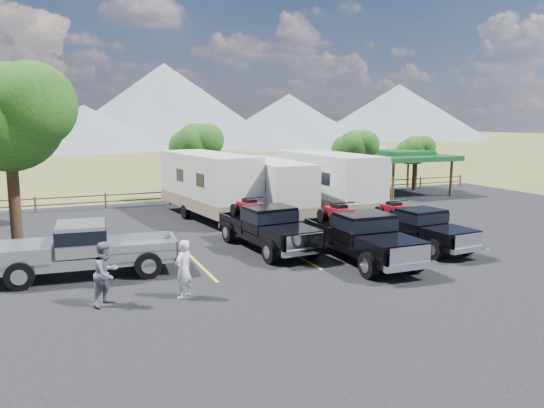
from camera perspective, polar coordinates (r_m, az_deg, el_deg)
name	(u,v)px	position (r m, az deg, el deg)	size (l,w,h in m)	color
ground	(387,274)	(19.76, 12.29, -7.34)	(320.00, 320.00, 0.00)	#535C27
asphalt_lot	(345,254)	(22.18, 7.85, -5.34)	(44.00, 34.00, 0.04)	black
stall_lines	(333,248)	(23.02, 6.58, -4.72)	(12.12, 5.50, 0.01)	gold
tree_big_nw	(7,117)	(24.54, -26.63, 8.33)	(5.54, 5.18, 7.84)	black
tree_ne_a	(355,148)	(38.18, 8.93, 5.97)	(3.11, 2.92, 4.76)	black
tree_ne_b	(415,150)	(42.43, 15.16, 5.59)	(2.77, 2.59, 4.27)	black
tree_north	(196,145)	(35.67, -8.16, 6.33)	(3.46, 3.24, 5.25)	black
rail_fence	(256,191)	(36.70, -1.74, 1.43)	(36.12, 0.12, 1.00)	brown
pavilion	(402,156)	(40.46, 13.80, 5.00)	(6.20, 6.20, 3.22)	brown
mountain_range	(65,107)	(121.51, -21.41, 9.65)	(209.00, 71.00, 20.00)	slate
rig_left	(267,226)	(22.52, -0.58, -2.37)	(2.65, 6.38, 2.08)	black
rig_center	(360,235)	(21.00, 9.47, -3.27)	(2.32, 6.40, 2.13)	black
rig_right	(417,226)	(23.69, 15.33, -2.34)	(2.38, 5.81, 1.89)	black
trailer_left	(208,184)	(29.77, -6.89, 2.12)	(3.77, 10.42, 3.60)	silver
trailer_center	(271,188)	(29.26, -0.14, 1.69)	(2.51, 9.31, 3.24)	silver
trailer_right	(327,183)	(30.46, 5.93, 2.27)	(2.91, 10.28, 3.57)	silver
pickup_silver	(87,248)	(19.79, -19.29, -4.53)	(6.51, 2.62, 1.91)	#9CA0A5
person_a	(184,269)	(16.69, -9.49, -6.92)	(0.67, 0.44, 1.83)	silver
person_b	(106,273)	(16.59, -17.41, -7.14)	(0.94, 0.73, 1.93)	slate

